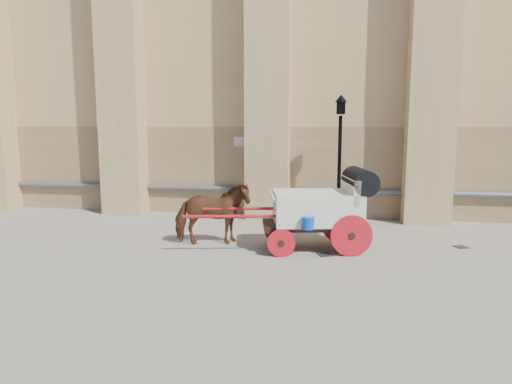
# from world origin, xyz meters

# --- Properties ---
(ground) EXTENTS (90.00, 90.00, 0.00)m
(ground) POSITION_xyz_m (0.00, 0.00, 0.00)
(ground) COLOR gray
(ground) RESTS_ON ground
(horse) EXTENTS (2.08, 1.37, 1.61)m
(horse) POSITION_xyz_m (-1.94, -0.01, 0.81)
(horse) COLOR brown
(horse) RESTS_ON ground
(carriage) EXTENTS (4.75, 2.09, 2.02)m
(carriage) POSITION_xyz_m (0.88, 0.04, 1.09)
(carriage) COLOR black
(carriage) RESTS_ON ground
(street_lamp) EXTENTS (0.37, 0.37, 3.96)m
(street_lamp) POSITION_xyz_m (1.30, 2.95, 2.12)
(street_lamp) COLOR black
(street_lamp) RESTS_ON ground
(drain_grate_near) EXTENTS (0.42, 0.42, 0.01)m
(drain_grate_near) POSITION_xyz_m (0.95, -0.53, 0.01)
(drain_grate_near) COLOR black
(drain_grate_near) RESTS_ON ground
(drain_grate_far) EXTENTS (0.42, 0.42, 0.01)m
(drain_grate_far) POSITION_xyz_m (4.34, 0.73, 0.01)
(drain_grate_far) COLOR black
(drain_grate_far) RESTS_ON ground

